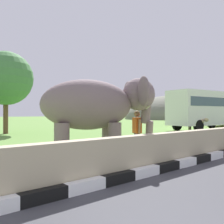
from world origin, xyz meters
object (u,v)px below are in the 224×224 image
cow_near (196,121)px  elephant (98,106)px  person_handler (137,130)px  bus_white (206,107)px

cow_near → elephant: bearing=-162.5°
person_handler → cow_near: bearing=21.1°
bus_white → cow_near: size_ratio=4.29×
elephant → bus_white: (16.68, 4.86, 0.26)m
bus_white → person_handler: bearing=-160.8°
person_handler → cow_near: (12.69, 4.89, -0.06)m
elephant → cow_near: (14.25, 4.50, -0.94)m
bus_white → cow_near: bus_white is taller
bus_white → cow_near: 2.73m
person_handler → cow_near: size_ratio=0.86×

